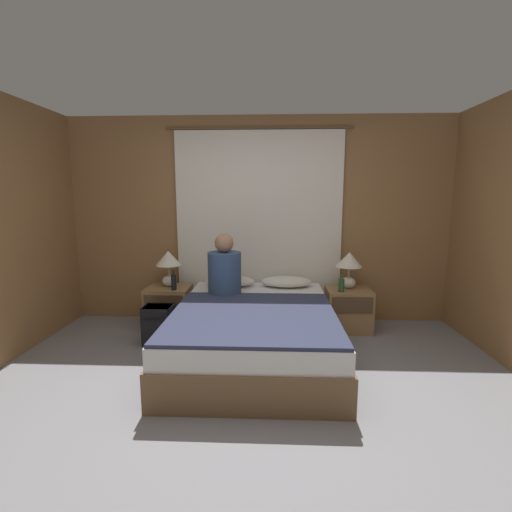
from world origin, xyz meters
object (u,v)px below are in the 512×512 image
(nightstand_right, at_px, (348,309))
(nightstand_left, at_px, (169,307))
(lamp_left, at_px, (168,262))
(backpack_on_floor, at_px, (159,322))
(lamp_right, at_px, (349,264))
(person_left_in_bed, at_px, (225,270))
(bed, at_px, (255,332))
(beer_bottle_on_left_stand, at_px, (174,282))
(beer_bottle_on_right_stand, at_px, (341,285))
(pillow_right, at_px, (286,282))
(pillow_left, at_px, (230,281))

(nightstand_right, bearing_deg, nightstand_left, 180.00)
(lamp_left, height_order, backpack_on_floor, lamp_left)
(lamp_right, relative_size, person_left_in_bed, 0.64)
(bed, bearing_deg, nightstand_right, 36.03)
(nightstand_left, bearing_deg, person_left_in_bed, -23.83)
(nightstand_right, relative_size, backpack_on_floor, 1.23)
(lamp_left, xyz_separation_m, person_left_in_bed, (0.71, -0.37, -0.01))
(nightstand_left, distance_m, beer_bottle_on_left_stand, 0.37)
(lamp_left, distance_m, person_left_in_bed, 0.80)
(backpack_on_floor, bearing_deg, nightstand_right, 13.16)
(nightstand_left, xyz_separation_m, beer_bottle_on_right_stand, (2.00, -0.12, 0.32))
(bed, xyz_separation_m, lamp_right, (1.06, 0.82, 0.53))
(pillow_right, bearing_deg, bed, -111.91)
(beer_bottle_on_left_stand, bearing_deg, nightstand_left, 129.79)
(lamp_right, distance_m, pillow_right, 0.76)
(bed, xyz_separation_m, person_left_in_bed, (-0.35, 0.45, 0.52))
(lamp_right, bearing_deg, person_left_in_bed, -165.41)
(nightstand_right, relative_size, lamp_right, 1.18)
(person_left_in_bed, height_order, beer_bottle_on_right_stand, person_left_in_bed)
(nightstand_left, distance_m, pillow_right, 1.43)
(beer_bottle_on_right_stand, bearing_deg, pillow_left, 171.64)
(nightstand_right, height_order, beer_bottle_on_right_stand, beer_bottle_on_right_stand)
(pillow_right, bearing_deg, pillow_left, 180.00)
(person_left_in_bed, xyz_separation_m, backpack_on_floor, (-0.69, -0.17, -0.54))
(pillow_left, relative_size, backpack_on_floor, 1.43)
(nightstand_right, bearing_deg, pillow_left, 177.37)
(beer_bottle_on_right_stand, bearing_deg, lamp_left, 175.02)
(nightstand_right, height_order, pillow_left, pillow_left)
(bed, relative_size, nightstand_left, 4.14)
(backpack_on_floor, bearing_deg, pillow_right, 22.00)
(nightstand_right, relative_size, lamp_left, 1.18)
(bed, relative_size, lamp_right, 4.89)
(nightstand_right, relative_size, pillow_left, 0.86)
(pillow_right, xyz_separation_m, person_left_in_bed, (-0.68, -0.38, 0.21))
(beer_bottle_on_left_stand, relative_size, backpack_on_floor, 0.57)
(pillow_right, bearing_deg, nightstand_right, -5.05)
(pillow_right, distance_m, beer_bottle_on_right_stand, 0.64)
(backpack_on_floor, bearing_deg, lamp_right, 14.46)
(lamp_left, distance_m, pillow_left, 0.76)
(nightstand_right, relative_size, pillow_right, 0.86)
(lamp_right, bearing_deg, bed, -142.23)
(pillow_right, relative_size, person_left_in_bed, 0.88)
(nightstand_right, xyz_separation_m, beer_bottle_on_right_stand, (-0.11, -0.12, 0.32))
(beer_bottle_on_right_stand, bearing_deg, person_left_in_bed, -171.59)
(nightstand_right, distance_m, beer_bottle_on_right_stand, 0.36)
(nightstand_left, distance_m, backpack_on_floor, 0.49)
(nightstand_right, height_order, lamp_right, lamp_right)
(bed, height_order, nightstand_right, bed)
(nightstand_right, distance_m, lamp_left, 2.18)
(person_left_in_bed, bearing_deg, pillow_right, 29.11)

